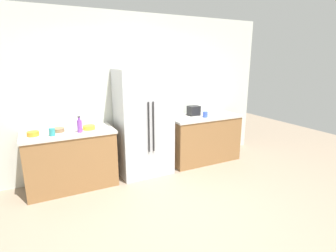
{
  "coord_description": "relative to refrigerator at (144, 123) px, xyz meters",
  "views": [
    {
      "loc": [
        -1.46,
        -2.5,
        1.94
      ],
      "look_at": [
        0.05,
        0.46,
        1.09
      ],
      "focal_mm": 27.89,
      "sensor_mm": 36.0,
      "label": 1
    }
  ],
  "objects": [
    {
      "name": "bowl_b",
      "position": [
        -1.34,
        0.05,
        0.03
      ],
      "size": [
        0.18,
        0.18,
        0.05
      ],
      "primitive_type": "cylinder",
      "color": "brown",
      "rests_on": "counter_left"
    },
    {
      "name": "bottle_a",
      "position": [
        -1.05,
        -0.13,
        0.1
      ],
      "size": [
        0.07,
        0.07,
        0.24
      ],
      "color": "purple",
      "rests_on": "counter_left"
    },
    {
      "name": "ground_plane",
      "position": [
        -0.12,
        -1.51,
        -0.9
      ],
      "size": [
        11.0,
        11.0,
        0.0
      ],
      "primitive_type": "plane",
      "color": "gray"
    },
    {
      "name": "kitchen_back_panel",
      "position": [
        -0.12,
        0.38,
        0.45
      ],
      "size": [
        5.5,
        0.1,
        2.7
      ],
      "primitive_type": "cube",
      "color": "silver",
      "rests_on": "ground_plane"
    },
    {
      "name": "bowl_a",
      "position": [
        -0.9,
        -0.02,
        0.03
      ],
      "size": [
        0.18,
        0.18,
        0.06
      ],
      "primitive_type": "cylinder",
      "color": "yellow",
      "rests_on": "counter_left"
    },
    {
      "name": "toaster",
      "position": [
        1.09,
        0.13,
        0.09
      ],
      "size": [
        0.21,
        0.18,
        0.18
      ],
      "primitive_type": "cube",
      "color": "black",
      "rests_on": "counter_right"
    },
    {
      "name": "counter_left",
      "position": [
        -1.2,
        0.01,
        -0.45
      ],
      "size": [
        1.32,
        0.65,
        0.9
      ],
      "color": "olive",
      "rests_on": "ground_plane"
    },
    {
      "name": "cup_a",
      "position": [
        1.18,
        -0.12,
        0.05
      ],
      "size": [
        0.09,
        0.09,
        0.11
      ],
      "primitive_type": "cylinder",
      "color": "blue",
      "rests_on": "counter_right"
    },
    {
      "name": "cup_b",
      "position": [
        -1.43,
        -0.13,
        0.05
      ],
      "size": [
        0.08,
        0.08,
        0.11
      ],
      "primitive_type": "cylinder",
      "color": "teal",
      "rests_on": "counter_left"
    },
    {
      "name": "counter_right",
      "position": [
        1.24,
        0.01,
        -0.45
      ],
      "size": [
        1.4,
        0.65,
        0.9
      ],
      "color": "olive",
      "rests_on": "ground_plane"
    },
    {
      "name": "refrigerator",
      "position": [
        0.0,
        0.0,
        0.0
      ],
      "size": [
        0.88,
        0.66,
        1.8
      ],
      "color": "#B2B5BA",
      "rests_on": "ground_plane"
    },
    {
      "name": "bowl_c",
      "position": [
        -1.67,
        -0.02,
        0.03
      ],
      "size": [
        0.16,
        0.16,
        0.06
      ],
      "primitive_type": "cylinder",
      "color": "orange",
      "rests_on": "counter_left"
    }
  ]
}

